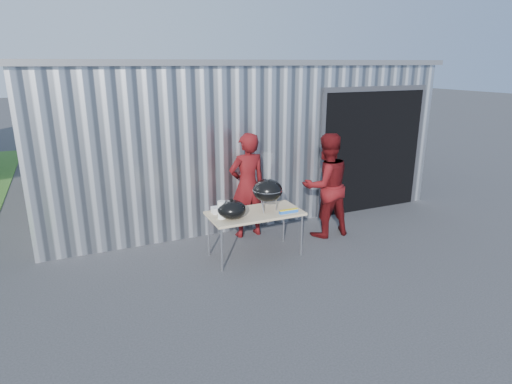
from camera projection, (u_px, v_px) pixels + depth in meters
name	position (u px, v px, depth m)	size (l,w,h in m)	color
ground	(263.00, 270.00, 6.54)	(80.00, 80.00, 0.00)	#303033
building	(218.00, 127.00, 10.46)	(8.20, 6.20, 3.10)	silver
folding_table	(255.00, 215.00, 6.86)	(1.50, 0.75, 0.75)	tan
kettle_grill	(268.00, 186.00, 6.80)	(0.49, 0.49, 0.95)	black
grill_lid	(232.00, 209.00, 6.55)	(0.44, 0.44, 0.32)	black
paper_towels	(222.00, 210.00, 6.54)	(0.12, 0.12, 0.28)	white
white_tub	(218.00, 210.00, 6.81)	(0.20, 0.15, 0.10)	white
foil_box	(289.00, 211.00, 6.81)	(0.32, 0.06, 0.06)	blue
person_cook	(247.00, 185.00, 7.62)	(0.69, 0.45, 1.90)	#510C0E
person_bystander	(326.00, 185.00, 7.65)	(0.91, 0.71, 1.88)	#510C0E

